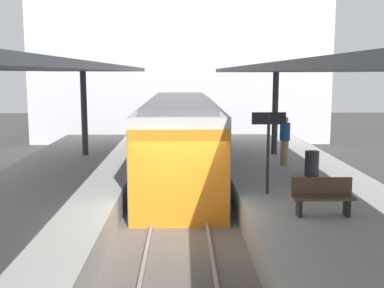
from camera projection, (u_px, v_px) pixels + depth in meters
ground_plane at (179, 247)px, 11.74m from camera, size 80.00×80.00×0.00m
platform_left at (23, 228)px, 11.59m from camera, size 4.40×28.00×1.00m
platform_right at (333, 226)px, 11.75m from camera, size 4.40×28.00×1.00m
track_ballast at (179, 243)px, 11.73m from camera, size 3.20×28.00×0.20m
rail_near_side at (150, 236)px, 11.69m from camera, size 0.08×28.00×0.14m
rail_far_side at (208, 236)px, 11.72m from camera, size 0.08×28.00×0.14m
commuter_train at (180, 140)px, 18.09m from camera, size 2.78×11.69×3.10m
canopy_left at (33, 69)px, 12.41m from camera, size 4.18×21.00×3.47m
canopy_right at (323, 70)px, 12.57m from camera, size 4.18×21.00×3.43m
platform_bench at (323, 195)px, 10.90m from camera, size 1.40×0.41×0.86m
platform_sign at (268, 134)px, 12.66m from camera, size 0.90×0.08×2.21m
litter_bin at (312, 164)px, 15.07m from camera, size 0.44×0.44×0.80m
passenger_near_bench at (285, 140)px, 16.74m from camera, size 0.36×0.36×1.73m
station_building_backdrop at (181, 53)px, 30.71m from camera, size 18.00×6.00×11.00m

